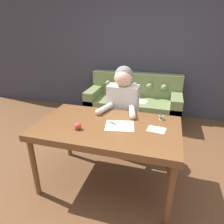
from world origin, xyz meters
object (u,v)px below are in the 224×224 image
Objects in this scene: couch at (134,104)px; pin_cushion at (78,126)px; dining_table at (107,131)px; person at (123,112)px; thread_spool at (161,118)px; scissors at (114,124)px.

couch is 2.14m from pin_cushion.
dining_table is at bearing 33.44° from pin_cushion.
dining_table is 1.18× the size of person.
scissors is at bearing -151.67° from thread_spool.
thread_spool reaches higher than dining_table.
thread_spool is 0.63× the size of pin_cushion.
couch is (-0.04, 1.90, -0.38)m from dining_table.
scissors is (0.10, -1.86, 0.46)m from couch.
person is 18.12× the size of pin_cushion.
thread_spool is (0.59, -1.60, 0.48)m from couch.
person is at bearing 69.75° from pin_cushion.
dining_table is 0.33m from pin_cushion.
person is at bearing 93.55° from scissors.
dining_table is at bearing -150.95° from thread_spool.
pin_cushion is (-0.22, -2.07, 0.49)m from couch.
pin_cushion is at bearing -110.25° from person.
person is 0.58m from scissors.
person is 0.61m from thread_spool.
thread_spool reaches higher than scissors.
scissors is 0.39m from pin_cushion.
thread_spool is 0.93m from pin_cushion.
person is at bearing 149.14° from thread_spool.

